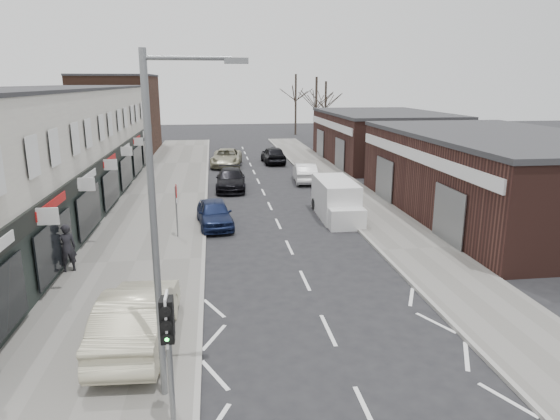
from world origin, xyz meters
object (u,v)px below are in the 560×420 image
object	(u,v)px
white_van	(336,200)
parked_car_right_a	(305,173)
sedan_on_pavement	(138,317)
pedestrian	(67,248)
parked_car_left_c	(226,158)
parked_car_right_b	(273,155)
warning_sign	(177,195)
parked_car_left_b	(231,180)
parked_car_left_a	(214,213)
street_lamp	(161,214)
traffic_light	(168,330)

from	to	relation	value
white_van	parked_car_right_a	xyz separation A→B (m)	(0.10, 10.21, -0.26)
sedan_on_pavement	pedestrian	distance (m)	7.16
white_van	parked_car_left_c	distance (m)	19.32
pedestrian	parked_car_right_b	bearing A→B (deg)	-137.37
warning_sign	parked_car_left_b	size ratio (longest dim) A/B	0.54
white_van	parked_car_left_b	distance (m)	9.98
sedan_on_pavement	parked_car_left_a	xyz separation A→B (m)	(2.23, 12.23, -0.25)
street_lamp	parked_car_left_a	world-z (taller)	street_lamp
parked_car_right_b	pedestrian	bearing A→B (deg)	64.29
street_lamp	parked_car_right_b	xyz separation A→B (m)	(6.73, 35.28, -3.81)
traffic_light	parked_car_left_b	distance (m)	25.35
parked_car_left_a	parked_car_right_b	size ratio (longest dim) A/B	0.89
traffic_light	parked_car_right_b	size ratio (longest dim) A/B	0.65
parked_car_right_a	sedan_on_pavement	bearing A→B (deg)	73.33
warning_sign	pedestrian	world-z (taller)	warning_sign
parked_car_right_a	white_van	bearing A→B (deg)	94.07
warning_sign	sedan_on_pavement	world-z (taller)	warning_sign
traffic_light	white_van	world-z (taller)	traffic_light
traffic_light	parked_car_left_a	world-z (taller)	traffic_light
street_lamp	parked_car_left_b	distance (m)	24.40
parked_car_left_c	parked_car_right_b	world-z (taller)	parked_car_right_b
warning_sign	parked_car_left_a	xyz separation A→B (m)	(1.76, 1.94, -1.48)
parked_car_right_a	traffic_light	bearing A→B (deg)	78.40
warning_sign	parked_car_right_a	world-z (taller)	warning_sign
parked_car_left_b	sedan_on_pavement	bearing A→B (deg)	-96.61
parked_car_left_b	white_van	bearing A→B (deg)	-53.37
white_van	parked_car_left_c	bearing A→B (deg)	107.96
pedestrian	parked_car_right_a	size ratio (longest dim) A/B	0.44
white_van	pedestrian	xyz separation A→B (m)	(-12.60, -7.01, 0.10)
pedestrian	parked_car_left_c	world-z (taller)	pedestrian
pedestrian	parked_car_right_b	world-z (taller)	pedestrian
pedestrian	parked_car_right_b	xyz separation A→B (m)	(11.40, 26.56, -0.28)
parked_car_right_a	parked_car_left_c	bearing A→B (deg)	-50.82
pedestrian	traffic_light	bearing A→B (deg)	91.66
parked_car_left_c	parked_car_right_a	xyz separation A→B (m)	(5.70, -8.28, -0.04)
traffic_light	parked_car_right_b	distance (m)	37.12
warning_sign	parked_car_right_b	size ratio (longest dim) A/B	0.57
warning_sign	parked_car_left_c	xyz separation A→B (m)	(2.96, 21.41, -1.43)
sedan_on_pavement	parked_car_left_c	distance (m)	31.88
white_van	traffic_light	bearing A→B (deg)	-113.62
street_lamp	parked_car_right_a	distance (m)	27.43
white_van	parked_car_left_a	world-z (taller)	white_van
traffic_light	parked_car_right_b	xyz separation A→B (m)	(6.60, 36.49, -1.61)
sedan_on_pavement	parked_car_left_c	xyz separation A→B (m)	(3.43, 31.70, -0.19)
warning_sign	parked_car_left_c	distance (m)	21.66
sedan_on_pavement	parked_car_left_c	size ratio (longest dim) A/B	0.92
sedan_on_pavement	parked_car_left_b	distance (m)	21.74
sedan_on_pavement	parked_car_right_b	size ratio (longest dim) A/B	1.08
white_van	sedan_on_pavement	size ratio (longest dim) A/B	1.06
warning_sign	parked_car_left_b	world-z (taller)	warning_sign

